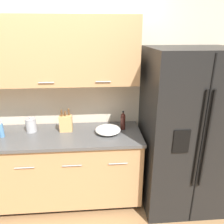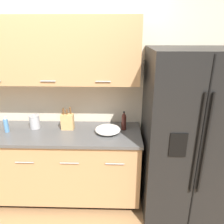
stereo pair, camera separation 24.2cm
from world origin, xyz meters
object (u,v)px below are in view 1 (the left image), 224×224
Objects in this scene: soap_dispenser at (1,130)px; steel_canister at (31,125)px; refrigerator at (185,132)px; knife_block at (66,123)px; oil_bottle at (123,121)px; mixing_bowl at (108,130)px.

soap_dispenser is 1.09× the size of steel_canister.
refrigerator reaches higher than knife_block.
refrigerator is at bearing -1.86° from soap_dispenser.
soap_dispenser is at bearing -175.83° from oil_bottle.
refrigerator reaches higher than oil_bottle.
steel_canister is at bearing 172.92° from mixing_bowl.
knife_block is (-1.36, 0.17, 0.08)m from refrigerator.
oil_bottle is (-0.70, 0.17, 0.08)m from refrigerator.
steel_canister is at bearing 21.95° from soap_dispenser.
mixing_bowl is (-0.18, -0.09, -0.06)m from oil_bottle.
refrigerator is 6.39× the size of mixing_bowl.
refrigerator is 0.72m from oil_bottle.
steel_canister is (-1.76, 0.18, 0.06)m from refrigerator.
knife_block is 0.49m from mixing_bowl.
mixing_bowl is (0.48, -0.09, -0.06)m from knife_block.
refrigerator is 0.88m from mixing_bowl.
mixing_bowl is (0.88, -0.11, -0.04)m from steel_canister.
soap_dispenser is 0.85× the size of oil_bottle.
knife_block is at bearing 8.19° from soap_dispenser.
mixing_bowl is at bearing -153.32° from oil_bottle.
oil_bottle is at bearing -0.94° from steel_canister.
knife_block reaches higher than soap_dispenser.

